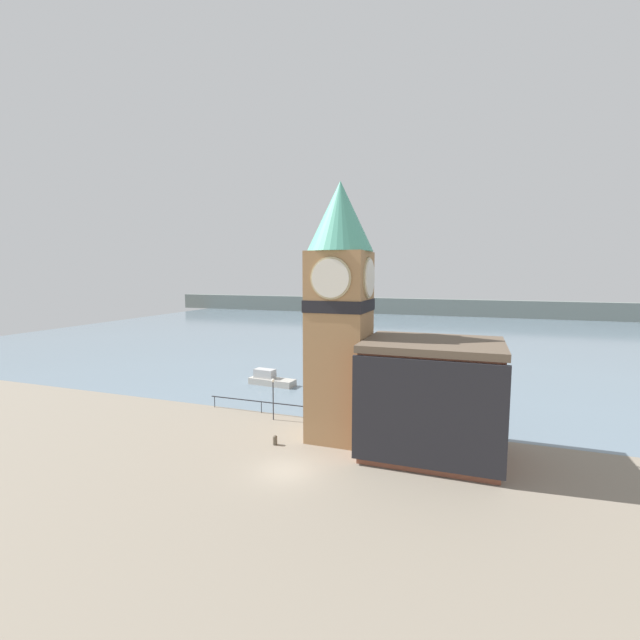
% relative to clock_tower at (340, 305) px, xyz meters
% --- Properties ---
extents(ground_plane, '(160.00, 160.00, 0.00)m').
position_rel_clock_tower_xyz_m(ground_plane, '(-1.57, -6.72, -10.44)').
color(ground_plane, gray).
extents(water, '(160.00, 120.00, 0.00)m').
position_rel_clock_tower_xyz_m(water, '(-1.57, 63.50, -10.44)').
color(water, slate).
rests_on(water, ground_plane).
extents(far_shoreline, '(180.00, 3.00, 5.00)m').
position_rel_clock_tower_xyz_m(far_shoreline, '(-1.57, 103.50, -7.94)').
color(far_shoreline, slate).
rests_on(far_shoreline, water).
extents(pier_railing, '(10.70, 0.08, 1.09)m').
position_rel_clock_tower_xyz_m(pier_railing, '(-8.53, 3.25, -9.48)').
color(pier_railing, '#232328').
rests_on(pier_railing, ground_plane).
extents(clock_tower, '(5.00, 5.00, 19.69)m').
position_rel_clock_tower_xyz_m(clock_tower, '(0.00, 0.00, 0.00)').
color(clock_tower, '#9E754C').
rests_on(clock_tower, ground_plane).
extents(pier_building, '(9.60, 7.79, 8.16)m').
position_rel_clock_tower_xyz_m(pier_building, '(7.03, -0.58, -6.34)').
color(pier_building, brown).
rests_on(pier_building, ground_plane).
extents(boat_near, '(5.60, 2.26, 1.77)m').
position_rel_clock_tower_xyz_m(boat_near, '(-12.25, 12.57, -9.80)').
color(boat_near, '#B7B2A8').
rests_on(boat_near, water).
extents(mooring_bollard_near, '(0.35, 0.35, 0.74)m').
position_rel_clock_tower_xyz_m(mooring_bollard_near, '(-4.12, -3.05, -10.04)').
color(mooring_bollard_near, brown).
rests_on(mooring_bollard_near, ground_plane).
extents(lamp_post, '(0.32, 0.32, 3.70)m').
position_rel_clock_tower_xyz_m(lamp_post, '(-6.67, 1.93, -7.83)').
color(lamp_post, '#2D2D33').
rests_on(lamp_post, ground_plane).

